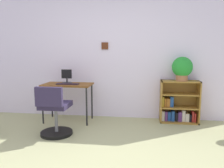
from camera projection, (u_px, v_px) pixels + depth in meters
The scene contains 8 objects.
ground_plane at pixel (82, 168), 2.58m from camera, with size 6.24×6.24×0.00m, color tan.
wall_back at pixel (108, 55), 4.50m from camera, with size 5.20×0.12×2.56m.
desk at pixel (68, 87), 4.25m from camera, with size 0.93×0.52×0.74m.
monitor at pixel (67, 77), 4.34m from camera, with size 0.20×0.20×0.27m.
keyboard at pixel (68, 84), 4.16m from camera, with size 0.42×0.13×0.02m, color #2A1C28.
office_chair at pixel (55, 114), 3.53m from camera, with size 0.52×0.54×0.83m.
bookshelf_low at pixel (178, 104), 4.26m from camera, with size 0.72×0.30×0.81m.
potted_plant_on_shelf at pixel (182, 68), 4.10m from camera, with size 0.38×0.38×0.45m.
Camera 1 is at (0.67, -2.34, 1.36)m, focal length 35.34 mm.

